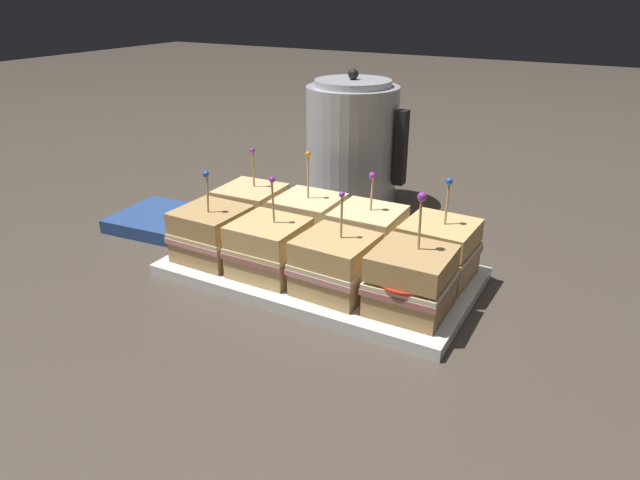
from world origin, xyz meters
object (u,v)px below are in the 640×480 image
(sandwich_back_center_left, at_px, (309,222))
(kettle_steel, at_px, (352,145))
(serving_platter, at_px, (320,272))
(sandwich_back_center_right, at_px, (367,236))
(sandwich_front_far_left, at_px, (212,234))
(sandwich_front_far_right, at_px, (411,281))
(sandwich_back_far_left, at_px, (251,211))
(sandwich_front_center_right, at_px, (336,264))
(sandwich_back_far_right, at_px, (438,250))
(napkin_stack, at_px, (159,220))
(sandwich_front_center_left, at_px, (269,248))

(sandwich_back_center_left, bearing_deg, kettle_steel, 100.91)
(serving_platter, xyz_separation_m, sandwich_back_center_right, (0.05, 0.05, 0.05))
(sandwich_front_far_left, bearing_deg, sandwich_back_center_right, 25.91)
(sandwich_front_far_left, relative_size, sandwich_front_far_right, 0.89)
(serving_platter, height_order, sandwich_back_far_left, sandwich_back_far_left)
(sandwich_front_center_right, bearing_deg, sandwich_back_center_right, 90.58)
(sandwich_front_far_left, bearing_deg, sandwich_back_far_right, 18.19)
(kettle_steel, relative_size, napkin_stack, 1.68)
(sandwich_front_center_right, xyz_separation_m, sandwich_back_far_right, (0.11, 0.11, 0.00))
(sandwich_front_far_left, distance_m, napkin_stack, 0.22)
(sandwich_back_far_right, bearing_deg, sandwich_front_far_right, -90.72)
(sandwich_front_center_right, height_order, sandwich_back_center_left, sandwich_back_center_left)
(serving_platter, height_order, sandwich_front_far_right, sandwich_front_far_right)
(sandwich_front_far_left, distance_m, sandwich_front_center_right, 0.22)
(serving_platter, bearing_deg, sandwich_front_far_right, -17.70)
(sandwich_back_center_right, bearing_deg, kettle_steel, 120.89)
(sandwich_back_far_right, relative_size, kettle_steel, 0.57)
(sandwich_front_far_left, xyz_separation_m, sandwich_back_far_left, (0.00, 0.10, 0.00))
(sandwich_front_center_right, relative_size, kettle_steel, 0.54)
(sandwich_front_center_right, bearing_deg, sandwich_front_far_left, 179.64)
(sandwich_front_center_right, relative_size, sandwich_front_far_right, 0.90)
(sandwich_back_center_left, xyz_separation_m, napkin_stack, (-0.31, -0.02, -0.05))
(sandwich_back_far_left, bearing_deg, sandwich_front_center_left, -44.50)
(sandwich_back_far_left, xyz_separation_m, sandwich_back_center_left, (0.11, 0.00, 0.00))
(sandwich_front_center_right, relative_size, sandwich_back_center_right, 1.02)
(serving_platter, relative_size, napkin_stack, 2.91)
(sandwich_front_far_left, height_order, sandwich_back_far_left, sandwich_back_far_left)
(sandwich_back_center_right, distance_m, sandwich_back_far_right, 0.11)
(sandwich_front_center_left, distance_m, kettle_steel, 0.38)
(sandwich_front_center_right, xyz_separation_m, sandwich_front_far_right, (0.11, 0.00, 0.00))
(sandwich_back_center_right, xyz_separation_m, napkin_stack, (-0.42, -0.02, -0.05))
(sandwich_front_far_left, relative_size, sandwich_front_center_right, 0.99)
(sandwich_front_far_left, xyz_separation_m, sandwich_front_far_right, (0.33, 0.00, 0.00))
(serving_platter, distance_m, sandwich_back_center_left, 0.09)
(sandwich_back_far_right, relative_size, napkin_stack, 0.95)
(sandwich_front_center_left, xyz_separation_m, sandwich_back_far_right, (0.22, 0.11, 0.00))
(sandwich_front_far_left, distance_m, sandwich_front_far_right, 0.33)
(sandwich_front_center_left, height_order, sandwich_front_far_right, sandwich_front_far_right)
(sandwich_back_far_left, distance_m, napkin_stack, 0.21)
(sandwich_front_center_left, bearing_deg, serving_platter, 43.78)
(sandwich_front_center_left, distance_m, sandwich_back_center_right, 0.15)
(sandwich_back_center_left, relative_size, sandwich_back_far_right, 1.05)
(sandwich_back_far_left, bearing_deg, sandwich_back_center_left, 2.54)
(sandwich_back_center_left, bearing_deg, napkin_stack, -175.82)
(sandwich_back_far_right, bearing_deg, kettle_steel, 136.04)
(sandwich_front_far_right, bearing_deg, sandwich_back_far_left, 162.34)
(sandwich_back_center_right, bearing_deg, napkin_stack, -177.40)
(sandwich_back_center_left, height_order, kettle_steel, kettle_steel)
(sandwich_back_center_right, relative_size, sandwich_back_far_right, 0.94)
(sandwich_front_center_left, relative_size, kettle_steel, 0.56)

